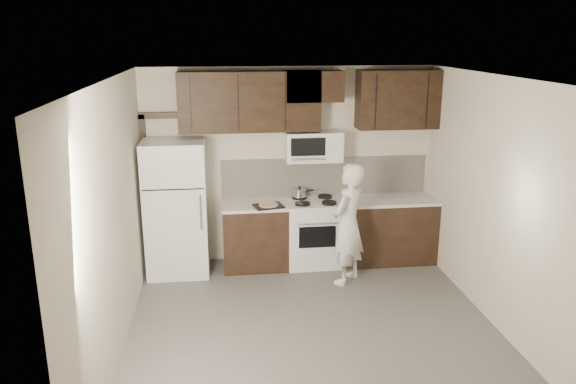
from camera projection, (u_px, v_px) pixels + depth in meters
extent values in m
plane|color=#585653|center=(315.00, 335.00, 6.02)|extent=(4.50, 4.50, 0.00)
plane|color=#BFB5A2|center=(289.00, 165.00, 7.80)|extent=(4.00, 0.00, 4.00)
plane|color=white|center=(319.00, 79.00, 5.29)|extent=(4.50, 4.50, 0.00)
cube|color=black|center=(255.00, 236.00, 7.70)|extent=(0.87, 0.62, 0.87)
cube|color=black|center=(386.00, 231.00, 7.91)|extent=(1.32, 0.62, 0.87)
cube|color=silver|center=(254.00, 205.00, 7.57)|extent=(0.87, 0.64, 0.04)
cube|color=silver|center=(388.00, 200.00, 7.79)|extent=(1.32, 0.64, 0.04)
cube|color=silver|center=(314.00, 233.00, 7.79)|extent=(0.76, 0.62, 0.89)
cube|color=silver|center=(314.00, 202.00, 7.66)|extent=(0.76, 0.62, 0.02)
cube|color=black|center=(317.00, 237.00, 7.48)|extent=(0.50, 0.01, 0.30)
cylinder|color=silver|center=(318.00, 224.00, 7.39)|extent=(0.55, 0.02, 0.02)
cylinder|color=black|center=(303.00, 204.00, 7.49)|extent=(0.20, 0.20, 0.03)
cylinder|color=black|center=(329.00, 203.00, 7.54)|extent=(0.20, 0.20, 0.03)
cylinder|color=black|center=(299.00, 197.00, 7.78)|extent=(0.20, 0.20, 0.03)
cylinder|color=black|center=(325.00, 197.00, 7.82)|extent=(0.20, 0.20, 0.03)
cube|color=beige|center=(325.00, 176.00, 7.90)|extent=(2.90, 0.02, 0.54)
cube|color=black|center=(249.00, 102.00, 7.32)|extent=(1.85, 0.35, 0.78)
cube|color=black|center=(398.00, 99.00, 7.56)|extent=(1.10, 0.35, 0.78)
cube|color=black|center=(314.00, 86.00, 7.37)|extent=(0.76, 0.35, 0.40)
cube|color=silver|center=(313.00, 146.00, 7.57)|extent=(0.76, 0.38, 0.40)
cube|color=black|center=(308.00, 147.00, 7.37)|extent=(0.46, 0.01, 0.24)
cube|color=silver|center=(335.00, 146.00, 7.41)|extent=(0.18, 0.01, 0.24)
cylinder|color=silver|center=(308.00, 159.00, 7.39)|extent=(0.46, 0.02, 0.02)
cube|color=silver|center=(176.00, 208.00, 7.40)|extent=(0.80, 0.72, 1.80)
cube|color=black|center=(173.00, 190.00, 6.96)|extent=(0.77, 0.01, 0.02)
cylinder|color=silver|center=(201.00, 212.00, 7.05)|extent=(0.03, 0.03, 0.45)
cube|color=black|center=(147.00, 191.00, 7.62)|extent=(0.08, 0.08, 2.10)
cube|color=black|center=(158.00, 115.00, 7.36)|extent=(0.50, 0.08, 0.08)
cylinder|color=silver|center=(299.00, 194.00, 7.76)|extent=(0.18, 0.18, 0.14)
sphere|color=black|center=(299.00, 188.00, 7.74)|extent=(0.04, 0.04, 0.04)
cylinder|color=black|center=(308.00, 191.00, 7.82)|extent=(0.17, 0.08, 0.02)
cube|color=black|center=(268.00, 206.00, 7.41)|extent=(0.42, 0.35, 0.02)
cylinder|color=beige|center=(268.00, 205.00, 7.40)|extent=(0.30, 0.30, 0.02)
imported|color=white|center=(348.00, 224.00, 7.11)|extent=(0.66, 0.68, 1.57)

